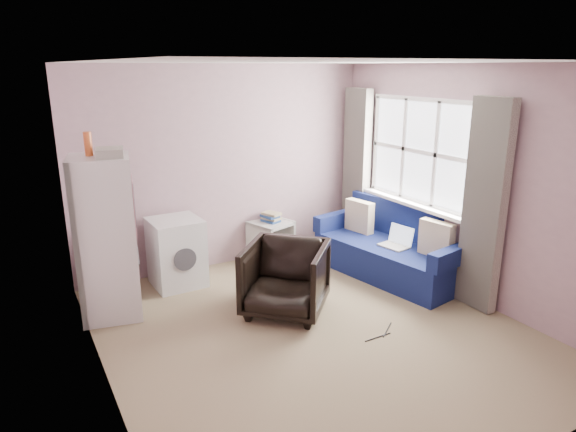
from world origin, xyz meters
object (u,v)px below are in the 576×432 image
object	(u,v)px
armchair	(285,275)
fridge	(106,237)
washing_machine	(176,251)
side_table	(271,237)
sofa	(394,250)

from	to	relation	value
armchair	fridge	xyz separation A→B (m)	(-1.57, 0.82, 0.43)
fridge	washing_machine	bearing A→B (deg)	38.41
side_table	sofa	bearing A→B (deg)	-47.12
sofa	fridge	bearing A→B (deg)	159.91
washing_machine	sofa	size ratio (longest dim) A/B	0.39
fridge	washing_machine	distance (m)	1.01
side_table	washing_machine	bearing A→B (deg)	-171.71
armchair	fridge	bearing A→B (deg)	-163.73
fridge	washing_machine	size ratio (longest dim) A/B	2.36
fridge	side_table	distance (m)	2.29
armchair	sofa	world-z (taller)	sofa
fridge	armchair	bearing A→B (deg)	-16.01
armchair	washing_machine	distance (m)	1.45
washing_machine	armchair	bearing A→B (deg)	-60.31
washing_machine	sofa	distance (m)	2.61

